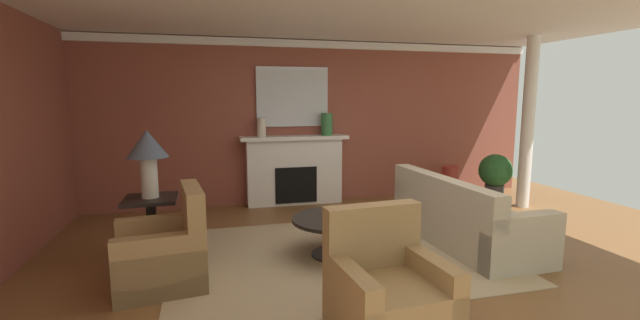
{
  "coord_description": "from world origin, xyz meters",
  "views": [
    {
      "loc": [
        -1.79,
        -4.21,
        1.8
      ],
      "look_at": [
        -0.41,
        1.0,
        1.0
      ],
      "focal_mm": 23.81,
      "sensor_mm": 36.0,
      "label": 1
    }
  ],
  "objects_px": {
    "fireplace": "(295,172)",
    "potted_plant": "(495,174)",
    "vase_tall_corner": "(450,182)",
    "side_table": "(152,224)",
    "armchair_near_window": "(165,254)",
    "table_lamp": "(148,151)",
    "armchair_facing_fireplace": "(387,295)",
    "mantel_mirror": "(293,97)",
    "vase_mantel_left": "(261,128)",
    "sofa": "(462,220)",
    "vase_mantel_right": "(327,124)",
    "coffee_table": "(336,227)"
  },
  "relations": [
    {
      "from": "armchair_near_window",
      "to": "table_lamp",
      "type": "height_order",
      "value": "table_lamp"
    },
    {
      "from": "vase_tall_corner",
      "to": "vase_mantel_left",
      "type": "bearing_deg",
      "value": 175.7
    },
    {
      "from": "mantel_mirror",
      "to": "vase_mantel_right",
      "type": "distance_m",
      "value": 0.73
    },
    {
      "from": "vase_tall_corner",
      "to": "vase_mantel_right",
      "type": "relative_size",
      "value": 1.56
    },
    {
      "from": "fireplace",
      "to": "sofa",
      "type": "height_order",
      "value": "fireplace"
    },
    {
      "from": "table_lamp",
      "to": "vase_tall_corner",
      "type": "xyz_separation_m",
      "value": [
        4.81,
        1.71,
        -0.93
      ]
    },
    {
      "from": "table_lamp",
      "to": "potted_plant",
      "type": "height_order",
      "value": "table_lamp"
    },
    {
      "from": "armchair_facing_fireplace",
      "to": "side_table",
      "type": "xyz_separation_m",
      "value": [
        -1.92,
        2.11,
        0.09
      ]
    },
    {
      "from": "mantel_mirror",
      "to": "potted_plant",
      "type": "relative_size",
      "value": 1.46
    },
    {
      "from": "armchair_near_window",
      "to": "table_lamp",
      "type": "bearing_deg",
      "value": 104.42
    },
    {
      "from": "mantel_mirror",
      "to": "vase_mantel_right",
      "type": "xyz_separation_m",
      "value": [
        0.55,
        -0.17,
        -0.46
      ]
    },
    {
      "from": "table_lamp",
      "to": "vase_tall_corner",
      "type": "height_order",
      "value": "table_lamp"
    },
    {
      "from": "side_table",
      "to": "vase_tall_corner",
      "type": "relative_size",
      "value": 1.2
    },
    {
      "from": "fireplace",
      "to": "side_table",
      "type": "bearing_deg",
      "value": -135.37
    },
    {
      "from": "vase_mantel_right",
      "to": "potted_plant",
      "type": "height_order",
      "value": "vase_mantel_right"
    },
    {
      "from": "coffee_table",
      "to": "vase_mantel_left",
      "type": "xyz_separation_m",
      "value": [
        -0.52,
        2.42,
        0.98
      ]
    },
    {
      "from": "armchair_near_window",
      "to": "armchair_facing_fireplace",
      "type": "distance_m",
      "value": 2.18
    },
    {
      "from": "armchair_facing_fireplace",
      "to": "vase_mantel_left",
      "type": "height_order",
      "value": "vase_mantel_left"
    },
    {
      "from": "fireplace",
      "to": "mantel_mirror",
      "type": "distance_m",
      "value": 1.26
    },
    {
      "from": "sofa",
      "to": "vase_mantel_left",
      "type": "distance_m",
      "value": 3.4
    },
    {
      "from": "coffee_table",
      "to": "side_table",
      "type": "xyz_separation_m",
      "value": [
        -2.01,
        0.46,
        0.06
      ]
    },
    {
      "from": "vase_tall_corner",
      "to": "armchair_near_window",
      "type": "bearing_deg",
      "value": -151.8
    },
    {
      "from": "mantel_mirror",
      "to": "potted_plant",
      "type": "distance_m",
      "value": 3.73
    },
    {
      "from": "mantel_mirror",
      "to": "potted_plant",
      "type": "bearing_deg",
      "value": -14.3
    },
    {
      "from": "armchair_facing_fireplace",
      "to": "potted_plant",
      "type": "bearing_deg",
      "value": 44.0
    },
    {
      "from": "side_table",
      "to": "vase_tall_corner",
      "type": "bearing_deg",
      "value": 19.56
    },
    {
      "from": "mantel_mirror",
      "to": "vase_mantel_left",
      "type": "relative_size",
      "value": 3.99
    },
    {
      "from": "mantel_mirror",
      "to": "sofa",
      "type": "xyz_separation_m",
      "value": [
        1.61,
        -2.59,
        -1.51
      ]
    },
    {
      "from": "fireplace",
      "to": "potted_plant",
      "type": "distance_m",
      "value": 3.46
    },
    {
      "from": "sofa",
      "to": "vase_mantel_right",
      "type": "bearing_deg",
      "value": 113.71
    },
    {
      "from": "armchair_facing_fireplace",
      "to": "table_lamp",
      "type": "xyz_separation_m",
      "value": [
        -1.92,
        2.11,
        0.92
      ]
    },
    {
      "from": "coffee_table",
      "to": "vase_mantel_right",
      "type": "relative_size",
      "value": 2.67
    },
    {
      "from": "fireplace",
      "to": "table_lamp",
      "type": "bearing_deg",
      "value": -135.37
    },
    {
      "from": "potted_plant",
      "to": "vase_tall_corner",
      "type": "bearing_deg",
      "value": 143.68
    },
    {
      "from": "table_lamp",
      "to": "potted_plant",
      "type": "relative_size",
      "value": 0.9
    },
    {
      "from": "mantel_mirror",
      "to": "vase_mantel_right",
      "type": "bearing_deg",
      "value": -17.18
    },
    {
      "from": "armchair_near_window",
      "to": "vase_mantel_left",
      "type": "height_order",
      "value": "vase_mantel_left"
    },
    {
      "from": "coffee_table",
      "to": "table_lamp",
      "type": "bearing_deg",
      "value": 167.1
    },
    {
      "from": "armchair_near_window",
      "to": "coffee_table",
      "type": "xyz_separation_m",
      "value": [
        1.81,
        0.31,
        0.03
      ]
    },
    {
      "from": "sofa",
      "to": "side_table",
      "type": "bearing_deg",
      "value": 172.88
    },
    {
      "from": "sofa",
      "to": "table_lamp",
      "type": "height_order",
      "value": "table_lamp"
    },
    {
      "from": "armchair_near_window",
      "to": "side_table",
      "type": "xyz_separation_m",
      "value": [
        -0.2,
        0.77,
        0.09
      ]
    },
    {
      "from": "side_table",
      "to": "potted_plant",
      "type": "xyz_separation_m",
      "value": [
        5.41,
        1.27,
        0.09
      ]
    },
    {
      "from": "sofa",
      "to": "vase_mantel_left",
      "type": "bearing_deg",
      "value": 131.81
    },
    {
      "from": "table_lamp",
      "to": "potted_plant",
      "type": "distance_m",
      "value": 5.61
    },
    {
      "from": "sofa",
      "to": "vase_tall_corner",
      "type": "xyz_separation_m",
      "value": [
        1.17,
        2.17,
        -0.01
      ]
    },
    {
      "from": "mantel_mirror",
      "to": "armchair_near_window",
      "type": "distance_m",
      "value": 3.74
    },
    {
      "from": "side_table",
      "to": "coffee_table",
      "type": "bearing_deg",
      "value": -12.9
    },
    {
      "from": "mantel_mirror",
      "to": "vase_mantel_right",
      "type": "relative_size",
      "value": 3.23
    },
    {
      "from": "table_lamp",
      "to": "side_table",
      "type": "bearing_deg",
      "value": 0.0
    }
  ]
}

